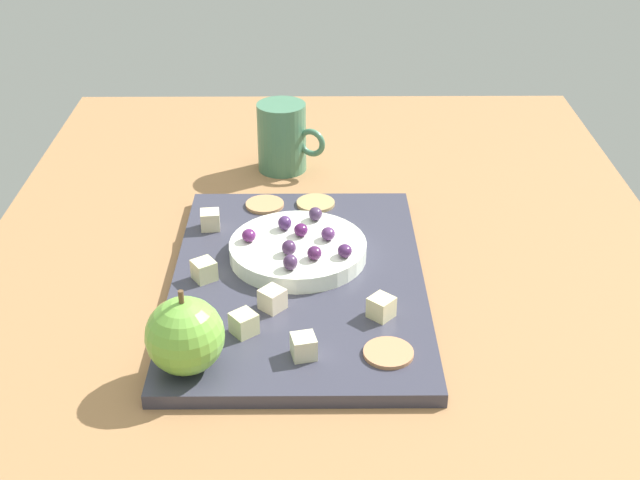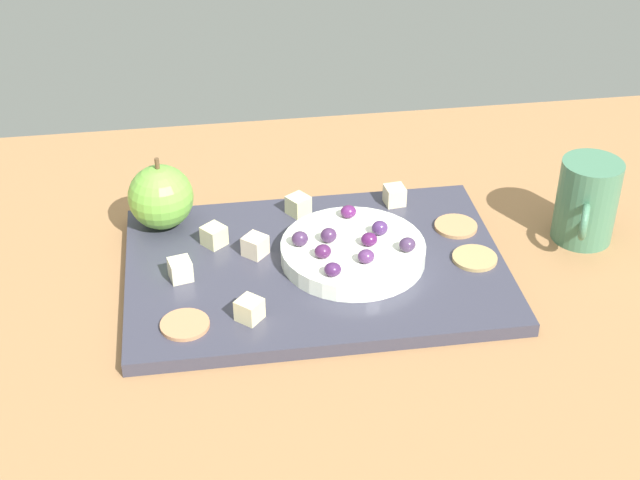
# 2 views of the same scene
# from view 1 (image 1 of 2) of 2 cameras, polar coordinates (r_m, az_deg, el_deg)

# --- Properties ---
(table) EXTENTS (1.29, 0.81, 0.04)m
(table) POSITION_cam_1_polar(r_m,az_deg,el_deg) (0.90, 0.62, -5.81)
(table) COLOR #996D44
(table) RESTS_ON ground
(platter) EXTENTS (0.40, 0.27, 0.01)m
(platter) POSITION_cam_1_polar(r_m,az_deg,el_deg) (0.93, -1.45, -2.79)
(platter) COLOR #373746
(platter) RESTS_ON table
(serving_dish) EXTENTS (0.15, 0.15, 0.02)m
(serving_dish) POSITION_cam_1_polar(r_m,az_deg,el_deg) (0.96, -1.47, -0.66)
(serving_dish) COLOR white
(serving_dish) RESTS_ON platter
(apple_whole) EXTENTS (0.07, 0.07, 0.07)m
(apple_whole) POSITION_cam_1_polar(r_m,az_deg,el_deg) (0.78, -8.97, -6.31)
(apple_whole) COLOR #6EAF3E
(apple_whole) RESTS_ON platter
(apple_stem) EXTENTS (0.01, 0.01, 0.01)m
(apple_stem) POSITION_cam_1_polar(r_m,az_deg,el_deg) (0.76, -9.21, -3.74)
(apple_stem) COLOR brown
(apple_stem) RESTS_ON apple_whole
(cheese_cube_0) EXTENTS (0.03, 0.03, 0.02)m
(cheese_cube_0) POSITION_cam_1_polar(r_m,az_deg,el_deg) (0.87, -3.18, -3.94)
(cheese_cube_0) COLOR beige
(cheese_cube_0) RESTS_ON platter
(cheese_cube_1) EXTENTS (0.03, 0.03, 0.02)m
(cheese_cube_1) POSITION_cam_1_polar(r_m,az_deg,el_deg) (0.84, -5.08, -5.54)
(cheese_cube_1) COLOR beige
(cheese_cube_1) RESTS_ON platter
(cheese_cube_2) EXTENTS (0.02, 0.02, 0.02)m
(cheese_cube_2) POSITION_cam_1_polar(r_m,az_deg,el_deg) (1.02, -7.31, 1.33)
(cheese_cube_2) COLOR beige
(cheese_cube_2) RESTS_ON platter
(cheese_cube_3) EXTENTS (0.03, 0.03, 0.02)m
(cheese_cube_3) POSITION_cam_1_polar(r_m,az_deg,el_deg) (0.92, -7.71, -2.00)
(cheese_cube_3) COLOR beige
(cheese_cube_3) RESTS_ON platter
(cheese_cube_4) EXTENTS (0.03, 0.03, 0.02)m
(cheese_cube_4) POSITION_cam_1_polar(r_m,az_deg,el_deg) (0.80, -1.09, -7.09)
(cheese_cube_4) COLOR beige
(cheese_cube_4) RESTS_ON platter
(cheese_cube_5) EXTENTS (0.03, 0.03, 0.02)m
(cheese_cube_5) POSITION_cam_1_polar(r_m,az_deg,el_deg) (0.86, 4.10, -4.48)
(cheese_cube_5) COLOR beige
(cheese_cube_5) RESTS_ON platter
(cracker_0) EXTENTS (0.05, 0.05, 0.00)m
(cracker_0) POSITION_cam_1_polar(r_m,az_deg,el_deg) (1.07, -0.29, 2.46)
(cracker_0) COLOR tan
(cracker_0) RESTS_ON platter
(cracker_1) EXTENTS (0.05, 0.05, 0.00)m
(cracker_1) POSITION_cam_1_polar(r_m,az_deg,el_deg) (1.07, -3.69, 2.37)
(cracker_1) COLOR tan
(cracker_1) RESTS_ON platter
(cracker_2) EXTENTS (0.05, 0.05, 0.00)m
(cracker_2) POSITION_cam_1_polar(r_m,az_deg,el_deg) (0.81, 4.57, -7.48)
(cracker_2) COLOR tan
(cracker_2) RESTS_ON platter
(grape_0) EXTENTS (0.02, 0.02, 0.02)m
(grape_0) POSITION_cam_1_polar(r_m,az_deg,el_deg) (0.93, -2.08, -0.51)
(grape_0) COLOR #43274C
(grape_0) RESTS_ON serving_dish
(grape_1) EXTENTS (0.02, 0.02, 0.01)m
(grape_1) POSITION_cam_1_polar(r_m,az_deg,el_deg) (0.95, -4.75, 0.31)
(grape_1) COLOR #581E59
(grape_1) RESTS_ON serving_dish
(grape_2) EXTENTS (0.02, 0.02, 0.01)m
(grape_2) POSITION_cam_1_polar(r_m,az_deg,el_deg) (0.95, 0.84, 0.42)
(grape_2) COLOR #512A5D
(grape_2) RESTS_ON serving_dish
(grape_3) EXTENTS (0.02, 0.02, 0.02)m
(grape_3) POSITION_cam_1_polar(r_m,az_deg,el_deg) (0.90, -1.99, -1.49)
(grape_3) COLOR #42294D
(grape_3) RESTS_ON serving_dish
(grape_4) EXTENTS (0.02, 0.02, 0.02)m
(grape_4) POSITION_cam_1_polar(r_m,az_deg,el_deg) (0.98, -2.36, 1.14)
(grape_4) COLOR #46285D
(grape_4) RESTS_ON serving_dish
(grape_5) EXTENTS (0.02, 0.02, 0.02)m
(grape_5) POSITION_cam_1_polar(r_m,az_deg,el_deg) (0.99, -0.30, 1.75)
(grape_5) COLOR #422D4E
(grape_5) RESTS_ON serving_dish
(grape_6) EXTENTS (0.02, 0.02, 0.01)m
(grape_6) POSITION_cam_1_polar(r_m,az_deg,el_deg) (0.96, -1.28, 0.68)
(grape_6) COLOR #4D194F
(grape_6) RESTS_ON serving_dish
(grape_7) EXTENTS (0.02, 0.02, 0.01)m
(grape_7) POSITION_cam_1_polar(r_m,az_deg,el_deg) (0.92, -0.37, -0.87)
(grape_7) COLOR #491D4A
(grape_7) RESTS_ON serving_dish
(grape_8) EXTENTS (0.02, 0.02, 0.01)m
(grape_8) POSITION_cam_1_polar(r_m,az_deg,el_deg) (0.92, 1.66, -0.72)
(grape_8) COLOR #42204F
(grape_8) RESTS_ON serving_dish
(cup) EXTENTS (0.07, 0.09, 0.10)m
(cup) POSITION_cam_1_polar(r_m,az_deg,el_deg) (1.18, -2.50, 6.84)
(cup) COLOR #447759
(cup) RESTS_ON table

